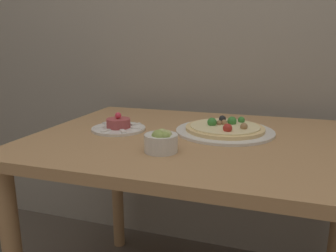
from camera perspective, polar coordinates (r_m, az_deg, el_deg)
The scene contains 4 objects.
dining_table at distance 1.20m, azimuth 6.06°, elevation -6.69°, with size 1.20×0.86×0.77m.
pizza_plate at distance 1.23m, azimuth 9.87°, elevation -0.53°, with size 0.36×0.36×0.05m.
tartare_plate at distance 1.26m, azimuth -8.61°, elevation -0.03°, with size 0.20×0.20×0.07m.
small_bowl at distance 0.98m, azimuth -1.19°, elevation -2.59°, with size 0.10×0.10×0.07m.
Camera 1 is at (0.22, -0.67, 1.08)m, focal length 35.00 mm.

